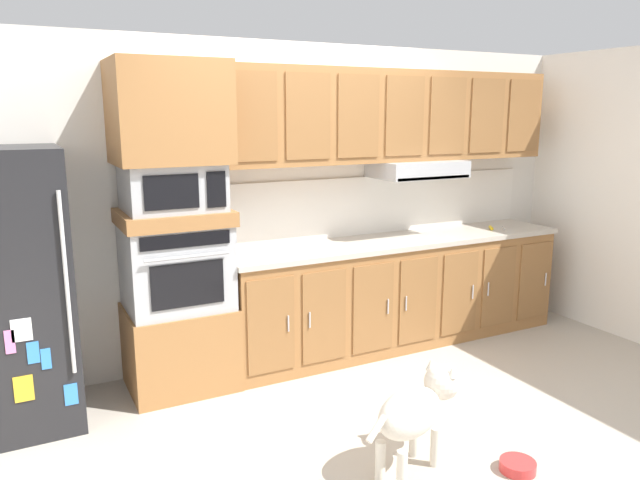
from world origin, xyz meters
The scene contains 16 objects.
ground_plane centered at (0.00, 0.00, 0.00)m, with size 9.60×9.60×0.00m, color #B2A899.
back_kitchen_wall centered at (0.00, 1.11, 1.25)m, with size 6.20×0.12×2.50m, color silver.
side_panel_right centered at (2.80, 0.00, 1.25)m, with size 0.12×7.10×2.50m, color white.
refrigerator centered at (-2.06, 0.68, 0.88)m, with size 0.76×0.73×1.76m.
oven_base_cabinet centered at (-0.99, 0.75, 0.30)m, with size 0.74×0.62×0.60m, color #996638.
built_in_oven centered at (-0.99, 0.75, 0.90)m, with size 0.70×0.62×0.60m.
appliance_mid_shelf centered at (-0.99, 0.75, 1.25)m, with size 0.74×0.62×0.10m, color #996638.
microwave centered at (-0.99, 0.75, 1.46)m, with size 0.64×0.54×0.32m.
appliance_upper_cabinet centered at (-0.99, 0.75, 1.96)m, with size 0.74×0.62×0.68m, color #996638.
lower_cabinet_run centered at (0.90, 0.75, 0.44)m, with size 3.03×0.63×0.88m.
countertop_slab centered at (0.90, 0.75, 0.90)m, with size 3.07×0.64×0.04m, color #BCB2A3.
backsplash_panel centered at (0.90, 1.04, 1.17)m, with size 3.07×0.02×0.50m, color white.
upper_cabinet_with_hood centered at (0.91, 0.87, 1.90)m, with size 3.03×0.48×0.88m.
screwdriver centered at (1.88, 0.69, 0.93)m, with size 0.17×0.16×0.03m.
dog centered at (-0.09, -0.89, 0.36)m, with size 0.82×0.41×0.55m.
dog_food_bowl centered at (0.39, -1.19, 0.03)m, with size 0.20×0.20×0.06m.
Camera 1 is at (-1.98, -3.38, 1.96)m, focal length 33.94 mm.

